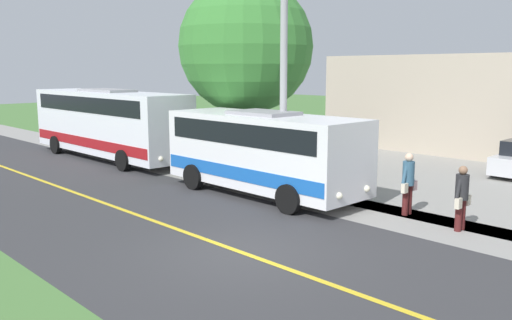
% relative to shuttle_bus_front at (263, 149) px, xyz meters
% --- Properties ---
extents(ground_plane, '(120.00, 120.00, 0.00)m').
position_rel_shuttle_bus_front_xyz_m(ground_plane, '(4.52, 3.83, -1.57)').
color(ground_plane, '#477238').
extents(road_surface, '(8.00, 100.00, 0.01)m').
position_rel_shuttle_bus_front_xyz_m(road_surface, '(4.52, 3.83, -1.57)').
color(road_surface, '#333335').
rests_on(road_surface, ground).
extents(sidewalk, '(2.40, 100.00, 0.01)m').
position_rel_shuttle_bus_front_xyz_m(sidewalk, '(-0.68, 3.83, -1.57)').
color(sidewalk, gray).
rests_on(sidewalk, ground).
extents(road_centre_line, '(0.16, 100.00, 0.00)m').
position_rel_shuttle_bus_front_xyz_m(road_centre_line, '(4.52, 3.83, -1.56)').
color(road_centre_line, gold).
rests_on(road_centre_line, ground).
extents(shuttle_bus_front, '(2.70, 7.53, 2.85)m').
position_rel_shuttle_bus_front_xyz_m(shuttle_bus_front, '(0.00, 0.00, 0.00)').
color(shuttle_bus_front, white).
rests_on(shuttle_bus_front, ground).
extents(transit_bus_rear, '(2.61, 10.68, 3.30)m').
position_rel_shuttle_bus_front_xyz_m(transit_bus_rear, '(0.04, -10.40, 0.24)').
color(transit_bus_rear, white).
rests_on(transit_bus_rear, ground).
extents(pedestrian_with_bags, '(0.72, 0.34, 1.74)m').
position_rel_shuttle_bus_front_xyz_m(pedestrian_with_bags, '(-0.83, 6.57, -0.63)').
color(pedestrian_with_bags, '#4C1919').
rests_on(pedestrian_with_bags, ground).
extents(pedestrian_waiting, '(0.72, 0.34, 1.83)m').
position_rel_shuttle_bus_front_xyz_m(pedestrian_waiting, '(-1.23, 4.76, -0.58)').
color(pedestrian_waiting, '#4C1919').
rests_on(pedestrian_waiting, ground).
extents(street_light_pole, '(1.97, 0.24, 7.33)m').
position_rel_shuttle_bus_front_xyz_m(street_light_pole, '(-0.34, 0.46, 2.50)').
color(street_light_pole, '#9E9EA3').
rests_on(street_light_pole, ground).
extents(tree_curbside, '(5.59, 5.59, 7.94)m').
position_rel_shuttle_bus_front_xyz_m(tree_curbside, '(-2.88, -3.95, 3.57)').
color(tree_curbside, '#4C3826').
rests_on(tree_curbside, ground).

